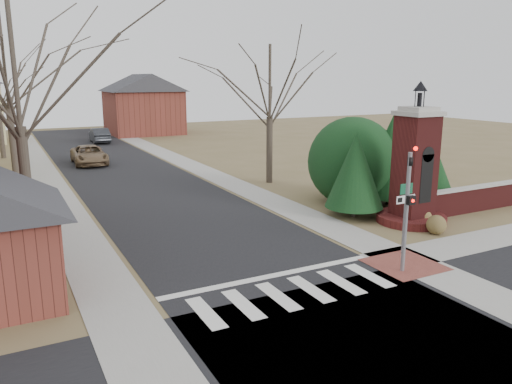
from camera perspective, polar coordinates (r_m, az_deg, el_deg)
ground at (r=15.45m, az=6.02°, el=-12.48°), size 120.00×120.00×0.00m
main_street at (r=35.10m, az=-14.13°, el=1.72°), size 8.00×70.00×0.01m
cross_street at (r=13.35m, az=13.44°, el=-17.14°), size 120.00×8.00×0.01m
crosswalk_zone at (r=16.05m, az=4.42°, el=-11.39°), size 8.00×2.20×0.02m
stop_bar at (r=17.23m, az=1.75°, el=-9.59°), size 8.00×0.35×0.02m
sidewalk_right_main at (r=36.60m, az=-6.21°, el=2.50°), size 2.00×60.00×0.02m
sidewalk_left at (r=34.32m, az=-22.59°, el=0.87°), size 2.00×60.00×0.02m
curb_apron at (r=18.99m, az=16.62°, el=-7.96°), size 2.40×2.40×0.02m
traffic_signal_pole at (r=17.61m, az=16.94°, el=-0.84°), size 0.28×0.41×4.50m
sign_post at (r=19.62m, az=16.67°, el=-1.35°), size 0.90×0.07×2.75m
brick_gate_monument at (r=24.01m, az=17.62°, el=1.67°), size 3.20×3.20×6.47m
brick_garden_wall at (r=27.64m, az=24.03°, el=-0.62°), size 7.50×0.50×1.30m
house_distant_right at (r=61.70m, az=-12.80°, el=9.91°), size 8.80×8.80×7.30m
evergreen_near at (r=24.26m, az=11.28°, el=2.47°), size 2.80×2.80×4.10m
evergreen_mid at (r=27.24m, az=15.18°, el=4.04°), size 3.40×3.40×4.70m
evergreen_far at (r=28.05m, az=19.49°, el=2.54°), size 2.40×2.40×3.30m
evergreen_mass at (r=27.28m, az=10.98°, el=3.84°), size 4.80×4.80×4.80m
bare_tree_0 at (r=20.62m, az=-26.13°, el=14.69°), size 8.05×8.05×11.15m
bare_tree_1 at (r=33.61m, az=-26.95°, el=14.03°), size 8.40×8.40×11.64m
bare_tree_3 at (r=31.53m, az=1.60°, el=13.10°), size 7.00×7.00×9.70m
pickup_truck at (r=41.00m, az=-18.53°, el=4.04°), size 2.57×5.28×1.45m
distant_car at (r=54.40m, az=-17.46°, el=6.21°), size 1.75×4.66×1.52m
dry_shrub_left at (r=22.87m, az=19.92°, el=-3.54°), size 0.85×0.85×0.85m
dry_shrub_right at (r=24.34m, az=18.49°, el=-2.48°), size 0.82×0.82×0.82m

